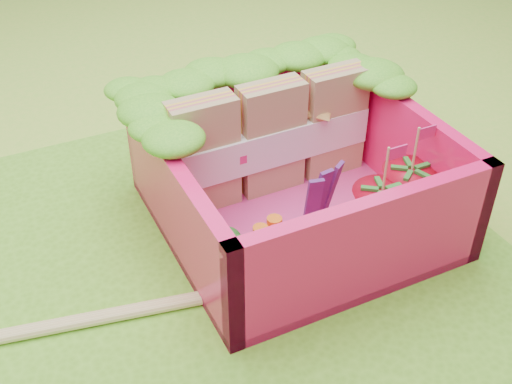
{
  "coord_description": "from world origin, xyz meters",
  "views": [
    {
      "loc": [
        -0.87,
        -2.2,
        2.11
      ],
      "look_at": [
        0.22,
        0.03,
        0.28
      ],
      "focal_mm": 45.0,
      "sensor_mm": 36.0,
      "label": 1
    }
  ],
  "objects": [
    {
      "name": "ground",
      "position": [
        0.0,
        0.0,
        0.0
      ],
      "size": [
        14.0,
        14.0,
        0.0
      ],
      "primitive_type": "plane",
      "color": "#8CCE3A",
      "rests_on": "ground"
    },
    {
      "name": "placemat",
      "position": [
        0.0,
        0.0,
        0.01
      ],
      "size": [
        2.6,
        2.6,
        0.03
      ],
      "primitive_type": "cube",
      "color": "#62AB26",
      "rests_on": "ground"
    },
    {
      "name": "bento_floor",
      "position": [
        0.43,
        0.03,
        0.06
      ],
      "size": [
        1.3,
        1.3,
        0.05
      ],
      "primitive_type": "cube",
      "color": "#DB3888",
      "rests_on": "placemat"
    },
    {
      "name": "bento_box",
      "position": [
        0.43,
        0.03,
        0.31
      ],
      "size": [
        1.3,
        1.3,
        0.55
      ],
      "color": "#FF1560",
      "rests_on": "placemat"
    },
    {
      "name": "lettuce_ruffle",
      "position": [
        0.43,
        0.51,
        0.64
      ],
      "size": [
        1.43,
        0.83,
        0.11
      ],
      "color": "green",
      "rests_on": "bento_box"
    },
    {
      "name": "sandwich_stack",
      "position": [
        0.44,
        0.3,
        0.37
      ],
      "size": [
        1.09,
        0.19,
        0.6
      ],
      "color": "#A77B58",
      "rests_on": "bento_floor"
    },
    {
      "name": "broccoli",
      "position": [
        -0.07,
        -0.23,
        0.25
      ],
      "size": [
        0.33,
        0.33,
        0.24
      ],
      "color": "#71AE54",
      "rests_on": "bento_floor"
    },
    {
      "name": "carrot_sticks",
      "position": [
        0.13,
        -0.26,
        0.21
      ],
      "size": [
        0.15,
        0.1,
        0.25
      ],
      "color": "orange",
      "rests_on": "bento_floor"
    },
    {
      "name": "purple_wedges",
      "position": [
        0.47,
        -0.16,
        0.27
      ],
      "size": [
        0.2,
        0.1,
        0.38
      ],
      "color": "#531B5F",
      "rests_on": "bento_floor"
    },
    {
      "name": "strawberry_left",
      "position": [
        0.69,
        -0.32,
        0.23
      ],
      "size": [
        0.28,
        0.28,
        0.52
      ],
      "color": "red",
      "rests_on": "bento_floor"
    },
    {
      "name": "strawberry_right",
      "position": [
        0.91,
        -0.25,
        0.23
      ],
      "size": [
        0.29,
        0.29,
        0.53
      ],
      "color": "red",
      "rests_on": "bento_floor"
    },
    {
      "name": "snap_peas",
      "position": [
        0.77,
        -0.2,
        0.11
      ],
      "size": [
        0.58,
        0.52,
        0.05
      ],
      "color": "#56A935",
      "rests_on": "bento_floor"
    },
    {
      "name": "chopsticks",
      "position": [
        -0.95,
        -0.16,
        0.05
      ],
      "size": [
        2.37,
        0.5,
        0.05
      ],
      "color": "tan",
      "rests_on": "placemat"
    }
  ]
}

